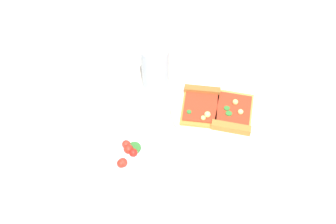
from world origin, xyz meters
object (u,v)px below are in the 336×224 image
at_px(salad_bowl, 127,164).
at_px(soda_glass, 155,68).
at_px(pizza_slice_near, 201,104).
at_px(plate, 216,111).
at_px(pizza_slice_far, 233,114).

bearing_deg(salad_bowl, soda_glass, -3.97).
relative_size(pizza_slice_near, soda_glass, 1.12).
height_order(pizza_slice_near, salad_bowl, salad_bowl).
distance_m(plate, pizza_slice_far, 0.05).
bearing_deg(soda_glass, plate, -118.92).
bearing_deg(salad_bowl, pizza_slice_near, -35.16).
xyz_separation_m(plate, pizza_slice_near, (0.01, 0.04, 0.01)).
xyz_separation_m(pizza_slice_near, salad_bowl, (-0.22, 0.15, 0.02)).
xyz_separation_m(plate, salad_bowl, (-0.21, 0.19, 0.03)).
bearing_deg(pizza_slice_far, pizza_slice_near, 71.90).
bearing_deg(soda_glass, pizza_slice_far, -117.34).
distance_m(pizza_slice_far, soda_glass, 0.24).
bearing_deg(pizza_slice_near, salad_bowl, 144.84).
height_order(salad_bowl, soda_glass, soda_glass).
bearing_deg(soda_glass, pizza_slice_near, -122.45).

